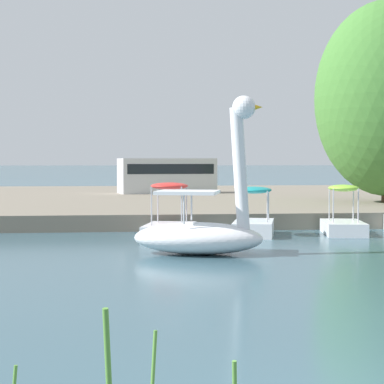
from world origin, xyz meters
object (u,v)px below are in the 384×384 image
Objects in this scene: swan_boat at (202,226)px; pedal_boat_red at (169,220)px; pedal_boat_teal at (254,221)px; parked_van at (167,174)px; pedal_boat_lime at (343,221)px.

pedal_boat_red is (-0.43, 4.05, -0.19)m from swan_boat.
swan_boat is 4.42m from pedal_boat_teal.
swan_boat is at bearing -92.17° from parked_van.
swan_boat is at bearing -116.74° from pedal_boat_teal.
pedal_boat_lime is at bearing -76.29° from parked_van.
pedal_boat_red is 1.03× the size of pedal_boat_lime.
parked_van is at bearing 85.76° from pedal_boat_red.
pedal_boat_lime is (4.67, 4.03, -0.25)m from swan_boat.
pedal_boat_red is at bearing -94.24° from parked_van.
pedal_boat_teal is 1.03× the size of pedal_boat_lime.
pedal_boat_red reaches higher than pedal_boat_teal.
swan_boat reaches higher than parked_van.
parked_van is at bearing 103.71° from pedal_boat_lime.
pedal_boat_teal is at bearing -85.64° from parked_van.
swan_boat is 0.72× the size of parked_van.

